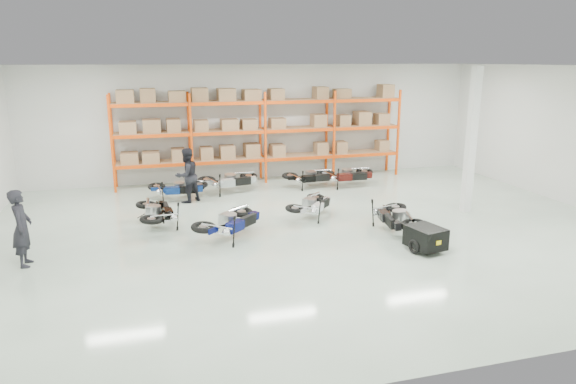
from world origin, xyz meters
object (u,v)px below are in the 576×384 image
object	(u,v)px
moto_back_a	(178,184)
moto_back_c	(311,173)
moto_back_b	(230,176)
person_left	(22,228)
moto_blue_centre	(230,217)
moto_silver_left	(312,201)
moto_touring_right	(396,212)
person_back	(187,175)
moto_back_d	(347,171)
moto_black_far_left	(157,208)
trailer	(425,238)

from	to	relation	value
moto_back_a	moto_back_c	size ratio (longest dim) A/B	0.98
moto_back_a	moto_back_c	world-z (taller)	moto_back_c
moto_back_b	person_left	distance (m)	7.94
moto_back_c	moto_blue_centre	bearing A→B (deg)	139.10
moto_silver_left	moto_back_c	world-z (taller)	moto_back_c
moto_touring_right	person_back	size ratio (longest dim) A/B	1.02
moto_touring_right	moto_back_a	distance (m)	7.58
moto_back_c	moto_touring_right	bearing A→B (deg)	-175.44
moto_silver_left	moto_back_d	world-z (taller)	moto_back_d
moto_blue_centre	moto_black_far_left	distance (m)	2.41
moto_back_c	moto_silver_left	bearing A→B (deg)	160.09
moto_silver_left	moto_black_far_left	bearing A→B (deg)	39.78
moto_back_a	moto_back_b	distance (m)	1.95
moto_black_far_left	moto_back_d	distance (m)	7.72
moto_touring_right	person_left	xyz separation A→B (m)	(-9.45, 0.12, 0.34)
moto_blue_centre	moto_back_c	xyz separation A→B (m)	(3.83, 4.84, -0.05)
moto_black_far_left	person_left	bearing A→B (deg)	30.34
moto_blue_centre	moto_silver_left	bearing A→B (deg)	-108.43
moto_back_a	person_left	distance (m)	6.30
moto_back_b	moto_back_d	distance (m)	4.42
moto_back_c	person_back	bearing A→B (deg)	97.86
moto_touring_right	moto_back_d	world-z (taller)	moto_back_d
moto_blue_centre	person_left	bearing A→B (deg)	54.29
moto_black_far_left	moto_back_a	xyz separation A→B (m)	(0.78, 2.87, -0.03)
trailer	moto_back_d	size ratio (longest dim) A/B	0.82
moto_back_a	moto_back_c	distance (m)	4.94
person_left	moto_silver_left	bearing A→B (deg)	-77.51
trailer	moto_back_c	size ratio (longest dim) A/B	0.87
moto_back_c	person_back	world-z (taller)	person_back
moto_back_a	moto_back_b	bearing A→B (deg)	-68.84
moto_blue_centre	moto_silver_left	world-z (taller)	moto_blue_centre
moto_back_b	moto_back_c	size ratio (longest dim) A/B	1.07
moto_black_far_left	moto_back_d	world-z (taller)	moto_back_d
moto_silver_left	moto_touring_right	world-z (taller)	moto_touring_right
moto_back_b	person_back	bearing A→B (deg)	112.14
moto_black_far_left	moto_back_a	world-z (taller)	moto_black_far_left
moto_silver_left	person_left	size ratio (longest dim) A/B	0.94
moto_back_b	person_back	size ratio (longest dim) A/B	1.04
moto_blue_centre	moto_back_b	world-z (taller)	moto_blue_centre
moto_silver_left	moto_back_a	size ratio (longest dim) A/B	0.98
moto_touring_right	moto_back_c	distance (m)	5.59
moto_silver_left	moto_back_d	bearing A→B (deg)	-82.42
moto_touring_right	person_back	bearing A→B (deg)	148.41
moto_black_far_left	moto_back_a	distance (m)	2.98
moto_back_d	person_left	size ratio (longest dim) A/B	1.05
person_back	moto_back_d	bearing A→B (deg)	150.99
moto_black_far_left	moto_back_c	bearing A→B (deg)	-154.04
moto_silver_left	moto_black_far_left	xyz separation A→B (m)	(-4.56, 0.32, 0.05)
moto_black_far_left	moto_touring_right	bearing A→B (deg)	156.50
moto_back_b	person_left	world-z (taller)	person_left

